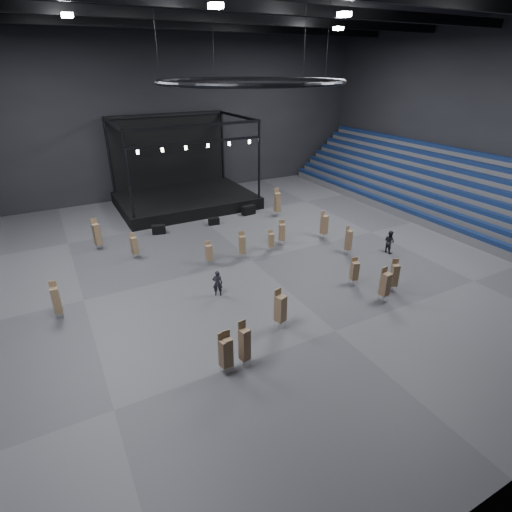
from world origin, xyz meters
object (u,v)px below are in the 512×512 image
chair_stack_11 (395,275)px  man_center (218,283)px  chair_stack_3 (209,252)px  stage (183,191)px  chair_stack_14 (277,202)px  chair_stack_7 (271,240)px  chair_stack_4 (56,300)px  chair_stack_6 (97,234)px  flight_case_right (248,210)px  chair_stack_0 (228,351)px  chair_stack_9 (385,284)px  chair_stack_5 (282,232)px  crew_member (389,242)px  flight_case_left (159,229)px  chair_stack_10 (134,245)px  chair_stack_12 (324,224)px  flight_case_mid (214,221)px  chair_stack_16 (224,352)px  chair_stack_13 (244,344)px  chair_stack_1 (242,244)px  chair_stack_2 (349,240)px  chair_stack_15 (280,308)px  chair_stack_8 (354,270)px

chair_stack_11 → man_center: bearing=175.4°
chair_stack_3 → man_center: (-1.25, -4.58, -0.10)m
stage → chair_stack_14: stage is taller
chair_stack_7 → chair_stack_11: bearing=-59.3°
chair_stack_3 → chair_stack_4: size_ratio=0.76×
chair_stack_6 → flight_case_right: bearing=-8.1°
chair_stack_0 → chair_stack_9: 11.80m
flight_case_right → chair_stack_5: bearing=-96.8°
chair_stack_6 → stage: bearing=24.0°
stage → crew_member: size_ratio=7.44×
chair_stack_14 → stage: bearing=130.8°
chair_stack_0 → chair_stack_3: 12.16m
flight_case_left → chair_stack_5: chair_stack_5 is taller
chair_stack_0 → chair_stack_4: chair_stack_4 is taller
chair_stack_10 → crew_member: (18.64, -8.80, -0.16)m
stage → chair_stack_0: stage is taller
stage → chair_stack_12: bearing=-63.0°
flight_case_mid → flight_case_right: flight_case_right is taller
flight_case_right → chair_stack_16: bearing=-120.1°
flight_case_right → chair_stack_16: chair_stack_16 is taller
flight_case_right → chair_stack_13: 22.98m
chair_stack_7 → chair_stack_0: bearing=-120.9°
chair_stack_6 → crew_member: bearing=-44.3°
stage → flight_case_left: (-4.89, -7.26, -1.04)m
chair_stack_1 → flight_case_left: bearing=132.5°
man_center → flight_case_mid: bearing=-87.2°
chair_stack_2 → chair_stack_13: chair_stack_13 is taller
chair_stack_3 → chair_stack_10: chair_stack_10 is taller
chair_stack_1 → chair_stack_6: (-9.86, 7.16, 0.21)m
chair_stack_13 → chair_stack_16: bearing=169.1°
chair_stack_4 → chair_stack_15: (11.36, -7.21, 0.07)m
chair_stack_0 → man_center: 7.43m
flight_case_right → chair_stack_15: size_ratio=0.55×
flight_case_mid → chair_stack_5: bearing=-64.7°
flight_case_mid → chair_stack_13: 20.34m
flight_case_left → chair_stack_13: chair_stack_13 is taller
chair_stack_9 → chair_stack_13: 10.89m
chair_stack_9 → chair_stack_0: bearing=180.0°
chair_stack_4 → crew_member: 24.81m
chair_stack_12 → chair_stack_14: 7.04m
chair_stack_5 → chair_stack_7: size_ratio=1.21×
chair_stack_0 → chair_stack_16: size_ratio=1.02×
chair_stack_1 → chair_stack_14: (7.54, 7.16, 0.29)m
flight_case_left → chair_stack_2: chair_stack_2 is taller
chair_stack_3 → chair_stack_8: 10.93m
chair_stack_9 → chair_stack_15: 7.53m
man_center → crew_member: crew_member is taller
chair_stack_1 → chair_stack_14: 10.40m
chair_stack_8 → man_center: 9.53m
chair_stack_12 → man_center: 13.02m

